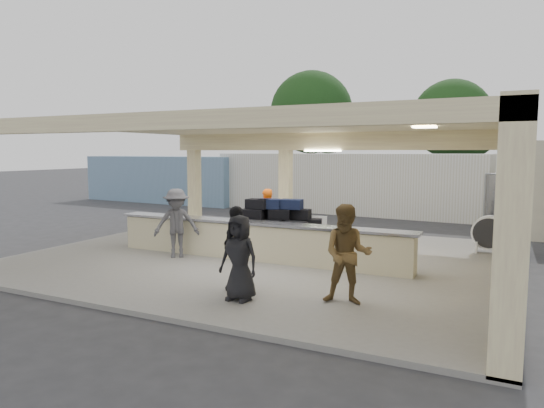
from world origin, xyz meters
The scene contains 16 objects.
ground centered at (0.00, 0.00, 0.00)m, with size 120.00×120.00×0.00m, color #2B2B2E.
pavilion centered at (0.21, 0.66, 1.35)m, with size 12.01×10.00×3.55m.
baggage_counter centered at (0.00, -0.50, 0.59)m, with size 8.20×0.58×0.98m.
luggage_cart centered at (0.08, 0.52, 0.92)m, with size 2.71×1.91×1.47m.
drum_fan centered at (5.37, 3.00, 0.64)m, with size 0.94×0.51×1.02m.
baggage_handler centered at (-0.44, 1.04, 0.95)m, with size 0.62×0.34×1.70m, color #F65B0C.
passenger_a centered at (3.20, -2.98, 1.01)m, with size 0.88×0.39×1.82m, color brown.
passenger_b centered at (0.98, -3.14, 0.95)m, with size 0.99×0.36×1.70m, color black.
passenger_c centered at (-1.97, -1.15, 1.00)m, with size 1.16×0.41×1.80m, color #444348.
passenger_d centered at (1.33, -3.64, 0.90)m, with size 0.78×0.32×1.60m, color black.
car_white_a centered at (6.44, 12.05, 0.78)m, with size 2.57×5.43×1.55m, color white.
car_dark centered at (6.35, 15.99, 0.68)m, with size 1.43×4.06×1.35m, color black.
container_white centered at (-1.11, 10.75, 1.38)m, with size 12.70×2.54×2.75m, color silver.
container_blue centered at (-11.86, 10.90, 1.29)m, with size 9.90×2.38×2.57m, color #6C8AAC.
tree_left centered at (-7.68, 24.16, 5.59)m, with size 6.60×6.30×9.00m.
tree_mid centered at (2.32, 26.16, 4.96)m, with size 6.00×5.60×8.00m.
Camera 1 is at (5.71, -11.30, 2.86)m, focal length 32.00 mm.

